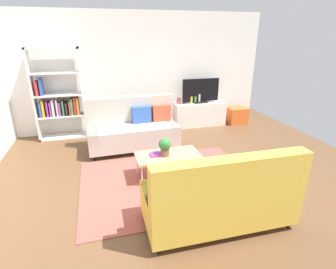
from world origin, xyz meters
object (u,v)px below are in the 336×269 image
Objects in this scene: couch_green at (219,197)px; vase_1 at (185,101)px; bookshelf at (58,98)px; vase_0 at (179,101)px; potted_plant at (165,146)px; table_book_0 at (157,154)px; bottle_2 at (199,99)px; bottle_1 at (195,100)px; coffee_table at (168,156)px; bottle_0 at (191,100)px; couch_beige at (133,128)px; storage_trunk at (237,115)px; tv_console at (199,114)px; tv at (201,91)px.

vase_1 is at bearing 78.50° from couch_green.
bookshelf reaches higher than vase_0.
potted_plant is 2.35× the size of vase_1.
table_book_0 is 2.77m from vase_0.
vase_0 is 0.55m from bottle_2.
vase_1 is 0.29m from bottle_1.
potted_plant is at bearing -112.36° from vase_0.
bookshelf reaches higher than couch_green.
vase_0 is at bearing 68.56° from coffee_table.
vase_1 is at bearing 166.68° from bottle_2.
bookshelf is at bearing -179.42° from vase_0.
potted_plant is 1.32× the size of bottle_2.
couch_green is at bearing -104.92° from bottle_0.
couch_beige is 0.92× the size of bookshelf.
vase_0 is at bearing 80.79° from couch_green.
couch_green is 0.91× the size of bookshelf.
couch_green reaches higher than storage_trunk.
bottle_0 is (-0.26, -0.04, 0.41)m from tv_console.
bottle_0 is (1.49, 2.40, 0.30)m from table_book_0.
storage_trunk is 2.80× the size of bottle_1.
bookshelf is at bearing 120.72° from couch_green.
bottle_2 is (0.54, -0.09, 0.04)m from vase_0.
coffee_table is at bearing -122.27° from bottle_2.
coffee_table is 2.96m from tv.
bookshelf is 11.24× the size of bottle_0.
potted_plant is at bearing 101.03° from couch_beige.
potted_plant is at bearing -115.44° from vase_1.
potted_plant is at bearing -119.14° from bottle_0.
couch_beige is 14.34× the size of vase_1.
bottle_0 is at bearing 76.00° from couch_green.
vase_1 is (-0.42, 0.05, 0.39)m from tv_console.
bookshelf is at bearing -179.45° from vase_1.
bottle_2 is at bearing 57.06° from potted_plant.
storage_trunk is at bearing -3.02° from bottle_2.
couch_green is at bearing -107.96° from bottle_2.
couch_beige is 10.36× the size of bottle_1.
bottle_2 is (0.22, 0.00, 0.03)m from bottle_0.
bottle_2 is (-1.14, 0.06, 0.54)m from storage_trunk.
table_book_0 is 2.84m from vase_1.
storage_trunk is 3.70m from table_book_0.
bottle_1 is (1.61, 2.40, 0.29)m from table_book_0.
bottle_0 is (1.69, 1.00, 0.29)m from couch_beige.
bottle_1 is (-0.15, -0.04, 0.41)m from tv_console.
potted_plant is 2.82m from bottle_0.
storage_trunk is 1.45m from bottle_0.
bottle_0 reaches higher than storage_trunk.
bottle_0 is (1.31, 2.43, 0.34)m from coffee_table.
tv is at bearing -6.88° from vase_0.
bottle_1 is at bearing 58.92° from potted_plant.
couch_beige reaches higher than bottle_1.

